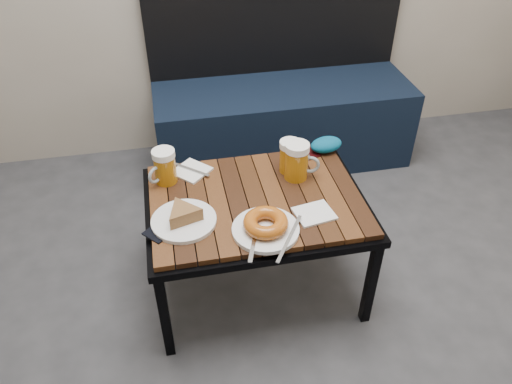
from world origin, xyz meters
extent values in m
cube|color=black|center=(0.29, 1.74, 0.23)|extent=(1.40, 0.50, 0.45)
cube|color=black|center=(0.29, 1.97, 0.70)|extent=(1.40, 0.05, 0.50)
cube|color=black|center=(-0.44, 0.53, 0.21)|extent=(0.04, 0.03, 0.42)
cube|color=black|center=(0.34, 0.53, 0.21)|extent=(0.04, 0.03, 0.42)
cube|color=black|center=(-0.44, 1.09, 0.21)|extent=(0.04, 0.04, 0.42)
cube|color=black|center=(0.34, 1.09, 0.21)|extent=(0.04, 0.04, 0.42)
cube|color=black|center=(-0.05, 0.81, 0.43)|extent=(0.84, 0.62, 0.03)
cube|color=#35190C|center=(-0.05, 0.81, 0.46)|extent=(0.80, 0.58, 0.02)
cylinder|color=#A8650D|center=(-0.38, 0.98, 0.53)|extent=(0.12, 0.12, 0.12)
cylinder|color=white|center=(-0.38, 0.98, 0.60)|extent=(0.09, 0.09, 0.03)
torus|color=#8C999E|center=(-0.42, 0.95, 0.53)|extent=(0.06, 0.06, 0.07)
cylinder|color=#A8650D|center=(0.12, 0.96, 0.53)|extent=(0.08, 0.08, 0.11)
cylinder|color=white|center=(0.12, 0.96, 0.60)|extent=(0.09, 0.09, 0.03)
torus|color=#8C999E|center=(0.16, 0.95, 0.53)|extent=(0.07, 0.01, 0.07)
cylinder|color=#A8650D|center=(0.13, 0.91, 0.54)|extent=(0.11, 0.11, 0.13)
cylinder|color=white|center=(0.13, 0.91, 0.61)|extent=(0.10, 0.10, 0.03)
torus|color=#8C999E|center=(0.18, 0.89, 0.54)|extent=(0.08, 0.04, 0.08)
cylinder|color=white|center=(-0.33, 0.72, 0.48)|extent=(0.23, 0.23, 0.02)
cylinder|color=white|center=(-0.06, 0.62, 0.48)|extent=(0.24, 0.24, 0.02)
torus|color=#943F0D|center=(-0.06, 0.62, 0.51)|extent=(0.16, 0.16, 0.05)
cube|color=#A5A8AD|center=(0.01, 0.55, 0.49)|extent=(0.14, 0.22, 0.00)
cube|color=#A5A8AD|center=(-0.11, 0.55, 0.49)|extent=(0.07, 0.18, 0.00)
cube|color=white|center=(-0.28, 1.03, 0.48)|extent=(0.18, 0.18, 0.01)
cube|color=#A5A8AD|center=(-0.28, 1.03, 0.48)|extent=(0.14, 0.12, 0.00)
cube|color=white|center=(0.14, 0.67, 0.48)|extent=(0.15, 0.14, 0.01)
cube|color=black|center=(-0.41, 0.69, 0.47)|extent=(0.14, 0.14, 0.01)
cube|color=black|center=(0.22, 1.07, 0.47)|extent=(0.11, 0.13, 0.01)
ellipsoid|color=navy|center=(0.31, 1.07, 0.50)|extent=(0.16, 0.12, 0.06)
camera|label=1|loc=(-0.35, -0.64, 1.66)|focal=35.00mm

